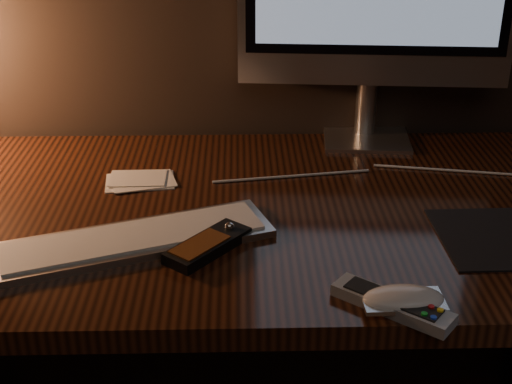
{
  "coord_description": "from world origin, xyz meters",
  "views": [
    {
      "loc": [
        0.0,
        0.67,
        1.35
      ],
      "look_at": [
        0.03,
        1.73,
        0.84
      ],
      "focal_mm": 50.0,
      "sensor_mm": 36.0,
      "label": 1
    }
  ],
  "objects_px": {
    "tv_remote": "(392,304)",
    "desk": "(238,248)",
    "mouse": "(403,302)",
    "media_remote": "(208,245)",
    "keyboard": "(134,239)"
  },
  "relations": [
    {
      "from": "tv_remote",
      "to": "desk",
      "type": "bearing_deg",
      "value": 157.76
    },
    {
      "from": "mouse",
      "to": "media_remote",
      "type": "xyz_separation_m",
      "value": [
        -0.29,
        0.17,
        -0.0
      ]
    },
    {
      "from": "keyboard",
      "to": "mouse",
      "type": "xyz_separation_m",
      "value": [
        0.41,
        -0.2,
        0.0
      ]
    },
    {
      "from": "media_remote",
      "to": "tv_remote",
      "type": "distance_m",
      "value": 0.32
    },
    {
      "from": "keyboard",
      "to": "mouse",
      "type": "height_order",
      "value": "mouse"
    },
    {
      "from": "tv_remote",
      "to": "media_remote",
      "type": "bearing_deg",
      "value": -173.79
    },
    {
      "from": "keyboard",
      "to": "tv_remote",
      "type": "xyz_separation_m",
      "value": [
        0.4,
        -0.2,
        0.0
      ]
    },
    {
      "from": "media_remote",
      "to": "mouse",
      "type": "bearing_deg",
      "value": -80.82
    },
    {
      "from": "mouse",
      "to": "media_remote",
      "type": "relative_size",
      "value": 0.74
    },
    {
      "from": "mouse",
      "to": "tv_remote",
      "type": "xyz_separation_m",
      "value": [
        -0.02,
        -0.0,
        -0.0
      ]
    },
    {
      "from": "mouse",
      "to": "media_remote",
      "type": "height_order",
      "value": "media_remote"
    },
    {
      "from": "tv_remote",
      "to": "mouse",
      "type": "bearing_deg",
      "value": 49.99
    },
    {
      "from": "keyboard",
      "to": "media_remote",
      "type": "xyz_separation_m",
      "value": [
        0.12,
        -0.03,
        0.0
      ]
    },
    {
      "from": "tv_remote",
      "to": "keyboard",
      "type": "bearing_deg",
      "value": -167.78
    },
    {
      "from": "media_remote",
      "to": "tv_remote",
      "type": "xyz_separation_m",
      "value": [
        0.27,
        -0.18,
        -0.0
      ]
    }
  ]
}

